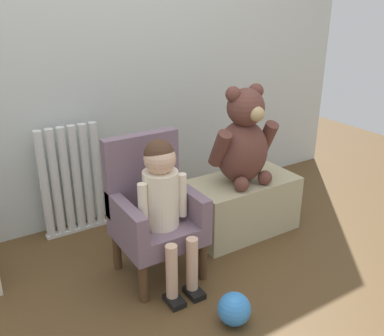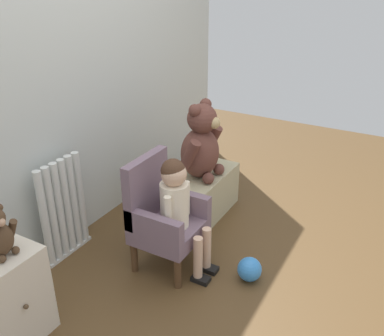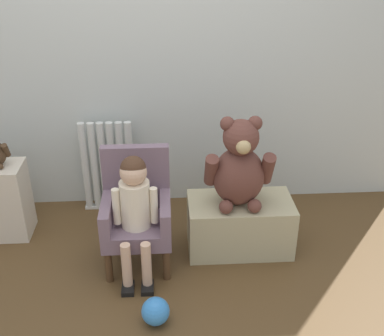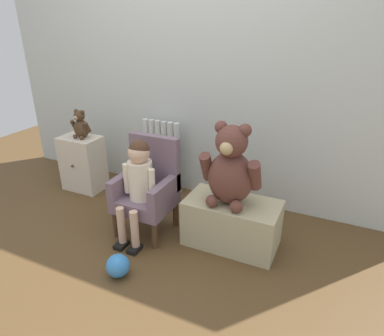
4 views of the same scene
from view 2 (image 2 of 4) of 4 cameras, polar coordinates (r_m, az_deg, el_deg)
name	(u,v)px [view 2 (image 2 of 4)]	position (r m, az deg, el deg)	size (l,w,h in m)	color
ground_plane	(234,281)	(2.68, 5.57, -14.81)	(6.00, 6.00, 0.00)	#523A1F
back_wall	(61,61)	(2.78, -17.03, 13.51)	(3.80, 0.05, 2.40)	silver
radiator	(63,209)	(2.83, -16.77, -5.30)	(0.37, 0.05, 0.66)	silver
small_dresser	(7,301)	(2.35, -23.41, -15.94)	(0.36, 0.27, 0.50)	beige
child_armchair	(163,215)	(2.63, -3.95, -6.29)	(0.39, 0.38, 0.71)	slate
child_figure	(178,200)	(2.51, -1.89, -4.31)	(0.25, 0.35, 0.74)	beige
low_bench	(200,194)	(3.22, 1.11, -3.49)	(0.64, 0.35, 0.34)	tan
large_teddy_bear	(201,144)	(3.01, 1.21, 3.15)	(0.41, 0.29, 0.56)	brown
toy_ball	(250,269)	(2.66, 7.68, -13.23)	(0.15, 0.15, 0.15)	#3683D5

